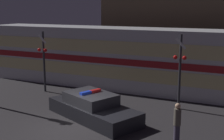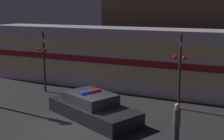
{
  "view_description": "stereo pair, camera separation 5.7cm",
  "coord_description": "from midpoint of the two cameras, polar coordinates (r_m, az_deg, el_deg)",
  "views": [
    {
      "loc": [
        7.11,
        -10.69,
        5.18
      ],
      "look_at": [
        -0.23,
        4.72,
        1.76
      ],
      "focal_mm": 50.0,
      "sensor_mm": 36.0,
      "label": 1
    },
    {
      "loc": [
        7.16,
        -10.66,
        5.18
      ],
      "look_at": [
        -0.23,
        4.72,
        1.76
      ],
      "focal_mm": 50.0,
      "sensor_mm": 36.0,
      "label": 2
    }
  ],
  "objects": [
    {
      "name": "police_car",
      "position": [
        14.95,
        -3.48,
        -6.98
      ],
      "size": [
        5.3,
        3.7,
        1.32
      ],
      "rotation": [
        0.0,
        0.0,
        -0.4
      ],
      "color": "black",
      "rests_on": "ground_plane"
    },
    {
      "name": "crossing_signal_near",
      "position": [
        16.21,
        12.39,
        0.32
      ],
      "size": [
        0.67,
        0.3,
        3.88
      ],
      "color": "#2D2D33",
      "rests_on": "ground_plane"
    },
    {
      "name": "ground_plane",
      "position": [
        13.85,
        -7.65,
        -10.75
      ],
      "size": [
        120.0,
        120.0,
        0.0
      ],
      "primitive_type": "plane",
      "color": "#262326"
    },
    {
      "name": "crossing_signal_far",
      "position": [
        19.67,
        -12.29,
        2.07
      ],
      "size": [
        0.67,
        0.3,
        3.77
      ],
      "color": "#2D2D33",
      "rests_on": "ground_plane"
    },
    {
      "name": "pedestrian",
      "position": [
        12.28,
        11.87,
        -9.57
      ],
      "size": [
        0.28,
        0.28,
        1.65
      ],
      "color": "#3F384C",
      "rests_on": "ground_plane"
    },
    {
      "name": "building_left",
      "position": [
        26.15,
        12.46,
        10.38
      ],
      "size": [
        11.39,
        5.71,
        9.72
      ],
      "color": "brown",
      "rests_on": "ground_plane"
    },
    {
      "name": "train",
      "position": [
        20.26,
        2.58,
        2.17
      ],
      "size": [
        20.21,
        2.85,
        3.91
      ],
      "color": "silver",
      "rests_on": "ground_plane"
    }
  ]
}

